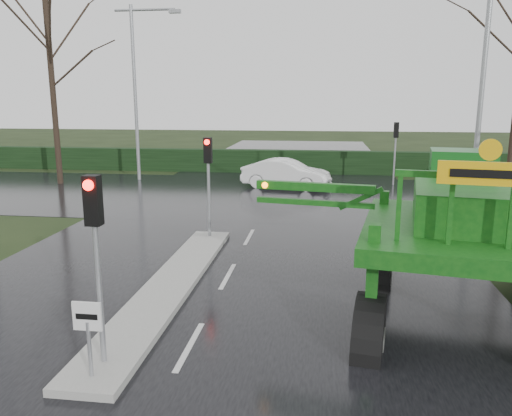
# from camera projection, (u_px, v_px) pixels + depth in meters

# --- Properties ---
(ground) EXTENTS (140.00, 140.00, 0.00)m
(ground) POSITION_uv_depth(u_px,v_px,m) (190.00, 347.00, 9.77)
(ground) COLOR black
(ground) RESTS_ON ground
(road_main) EXTENTS (14.00, 80.00, 0.02)m
(road_main) POSITION_uv_depth(u_px,v_px,m) (257.00, 224.00, 19.46)
(road_main) COLOR black
(road_main) RESTS_ON ground
(road_cross) EXTENTS (80.00, 12.00, 0.02)m
(road_cross) POSITION_uv_depth(u_px,v_px,m) (272.00, 195.00, 25.27)
(road_cross) COLOR black
(road_cross) RESTS_ON ground
(median_island) EXTENTS (1.20, 10.00, 0.16)m
(median_island) POSITION_uv_depth(u_px,v_px,m) (171.00, 285.00, 12.83)
(median_island) COLOR gray
(median_island) RESTS_ON ground
(hedge_row) EXTENTS (44.00, 0.90, 1.50)m
(hedge_row) POSITION_uv_depth(u_px,v_px,m) (284.00, 162.00, 32.86)
(hedge_row) COLOR black
(hedge_row) RESTS_ON ground
(brick_wall) EXTENTS (0.40, 20.00, 1.20)m
(brick_wall) POSITION_uv_depth(u_px,v_px,m) (491.00, 188.00, 23.78)
(brick_wall) COLOR #592D1E
(brick_wall) RESTS_ON ground
(keep_left_sign) EXTENTS (0.50, 0.07, 1.35)m
(keep_left_sign) POSITION_uv_depth(u_px,v_px,m) (88.00, 327.00, 8.26)
(keep_left_sign) COLOR gray
(keep_left_sign) RESTS_ON ground
(traffic_signal_near) EXTENTS (0.26, 0.33, 3.52)m
(traffic_signal_near) POSITION_uv_depth(u_px,v_px,m) (95.00, 230.00, 8.41)
(traffic_signal_near) COLOR gray
(traffic_signal_near) RESTS_ON ground
(traffic_signal_mid) EXTENTS (0.26, 0.33, 3.52)m
(traffic_signal_mid) POSITION_uv_depth(u_px,v_px,m) (208.00, 166.00, 16.64)
(traffic_signal_mid) COLOR gray
(traffic_signal_mid) RESTS_ON ground
(traffic_signal_far) EXTENTS (0.26, 0.33, 3.52)m
(traffic_signal_far) POSITION_uv_depth(u_px,v_px,m) (396.00, 139.00, 27.76)
(traffic_signal_far) COLOR gray
(traffic_signal_far) RESTS_ON ground
(street_light_right) EXTENTS (3.85, 0.30, 10.00)m
(street_light_right) POSITION_uv_depth(u_px,v_px,m) (476.00, 66.00, 19.06)
(street_light_right) COLOR gray
(street_light_right) RESTS_ON ground
(street_light_left_far) EXTENTS (3.85, 0.30, 10.00)m
(street_light_left_far) POSITION_uv_depth(u_px,v_px,m) (139.00, 78.00, 28.93)
(street_light_left_far) COLOR gray
(street_light_left_far) RESTS_ON ground
(tree_left_far) EXTENTS (7.70, 7.70, 13.26)m
(tree_left_far) POSITION_uv_depth(u_px,v_px,m) (50.00, 55.00, 27.30)
(tree_left_far) COLOR black
(tree_left_far) RESTS_ON ground
(crop_sprayer) EXTENTS (9.08, 6.32, 5.12)m
(crop_sprayer) POSITION_uv_depth(u_px,v_px,m) (376.00, 222.00, 9.63)
(crop_sprayer) COLOR black
(crop_sprayer) RESTS_ON ground
(white_sedan) EXTENTS (5.01, 2.72, 1.57)m
(white_sedan) POSITION_uv_depth(u_px,v_px,m) (286.00, 188.00, 27.33)
(white_sedan) COLOR white
(white_sedan) RESTS_ON ground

